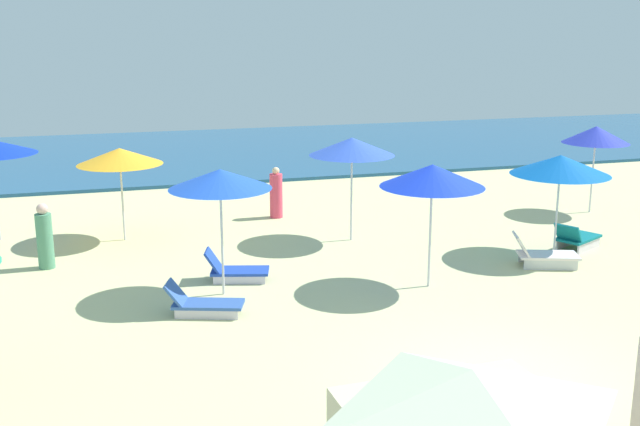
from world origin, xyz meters
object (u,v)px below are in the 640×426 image
umbrella_5 (560,165)px  beachgoer_1 (45,238)px  lounge_chair_3_0 (202,303)px  umbrella_7 (352,147)px  umbrella_0 (596,135)px  lounge_chair_5_1 (576,238)px  umbrella_1 (120,156)px  lounge_chair_5_0 (543,255)px  umbrella_3 (220,179)px  lounge_chair_3_1 (235,270)px  beachgoer_0 (276,195)px  umbrella_9 (432,176)px

umbrella_5 → beachgoer_1: (-11.72, 2.34, -1.50)m
lounge_chair_3_0 → umbrella_5: (8.69, 1.55, 1.98)m
umbrella_7 → umbrella_0: bearing=6.5°
umbrella_5 → lounge_chair_5_1: size_ratio=1.69×
umbrella_7 → umbrella_1: bearing=163.8°
lounge_chair_5_0 → lounge_chair_5_1: (1.55, 0.97, 0.00)m
umbrella_3 → lounge_chair_3_1: 2.36m
umbrella_3 → umbrella_7: umbrella_7 is taller
lounge_chair_3_1 → beachgoer_0: bearing=-7.1°
lounge_chair_3_0 → lounge_chair_3_1: 2.06m
umbrella_5 → umbrella_9: size_ratio=0.93×
lounge_chair_3_1 → umbrella_1: bearing=43.8°
lounge_chair_5_1 → beachgoer_1: beachgoer_1 is taller
umbrella_5 → umbrella_9: (-3.85, -1.25, 0.19)m
umbrella_1 → lounge_chair_3_0: 6.25m
umbrella_3 → beachgoer_0: umbrella_3 is taller
beachgoer_0 → umbrella_0: bearing=-18.0°
umbrella_0 → umbrella_9: (-7.33, -4.77, 0.09)m
beachgoer_1 → lounge_chair_3_0: bearing=153.6°
umbrella_5 → beachgoer_0: (-5.61, 5.49, -1.53)m
umbrella_0 → umbrella_5: (-3.48, -3.51, -0.10)m
lounge_chair_3_0 → beachgoer_0: beachgoer_0 is taller
lounge_chair_3_0 → beachgoer_1: beachgoer_1 is taller
umbrella_3 → lounge_chair_3_1: size_ratio=1.78×
umbrella_3 → umbrella_5: (8.12, 0.53, -0.22)m
lounge_chair_3_1 → lounge_chair_5_0: 7.05m
umbrella_3 → beachgoer_1: umbrella_3 is taller
lounge_chair_5_1 → umbrella_9: size_ratio=0.55×
umbrella_9 → beachgoer_1: bearing=155.4°
umbrella_1 → beachgoer_0: (4.31, 1.23, -1.52)m
lounge_chair_5_1 → lounge_chair_3_1: bearing=62.2°
umbrella_3 → beachgoer_1: size_ratio=1.73×
umbrella_0 → umbrella_9: umbrella_9 is taller
lounge_chair_3_0 → beachgoer_1: 4.95m
umbrella_5 → umbrella_9: umbrella_9 is taller
umbrella_7 → beachgoer_1: (-7.42, -0.28, -1.73)m
umbrella_1 → lounge_chair_3_1: (2.17, -3.98, -1.95)m
umbrella_7 → beachgoer_1: size_ratio=1.76×
umbrella_5 → lounge_chair_5_1: 2.09m
umbrella_1 → lounge_chair_5_0: 10.59m
umbrella_7 → umbrella_9: (0.44, -3.88, -0.04)m
umbrella_3 → lounge_chair_3_1: bearing=65.0°
umbrella_0 → umbrella_5: size_ratio=1.05×
umbrella_0 → beachgoer_1: umbrella_0 is taller
lounge_chair_5_0 → umbrella_9: size_ratio=0.61×
lounge_chair_3_0 → lounge_chair_5_0: size_ratio=0.98×
umbrella_9 → lounge_chair_5_1: bearing=18.1°
umbrella_7 → lounge_chair_5_0: bearing=-43.4°
umbrella_3 → umbrella_9: (4.27, -0.73, -0.03)m
lounge_chair_5_0 → beachgoer_0: (-4.85, 6.20, 0.40)m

